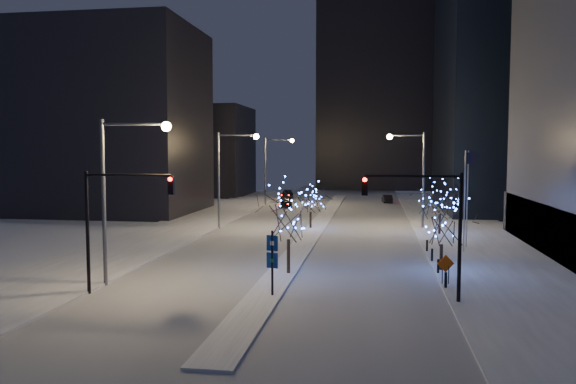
% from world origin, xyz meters
% --- Properties ---
extents(ground, '(160.00, 160.00, 0.00)m').
position_xyz_m(ground, '(0.00, 0.00, 0.00)').
color(ground, white).
rests_on(ground, ground).
extents(road, '(20.00, 130.00, 0.02)m').
position_xyz_m(road, '(0.00, 35.00, 0.01)').
color(road, '#B1B7C1').
rests_on(road, ground).
extents(median, '(2.00, 80.00, 0.15)m').
position_xyz_m(median, '(0.00, 30.00, 0.07)').
color(median, white).
rests_on(median, ground).
extents(east_sidewalk, '(10.00, 90.00, 0.15)m').
position_xyz_m(east_sidewalk, '(15.00, 20.00, 0.07)').
color(east_sidewalk, white).
rests_on(east_sidewalk, ground).
extents(west_sidewalk, '(8.00, 90.00, 0.15)m').
position_xyz_m(west_sidewalk, '(-14.00, 20.00, 0.07)').
color(west_sidewalk, white).
rests_on(west_sidewalk, ground).
extents(filler_west_near, '(22.00, 18.00, 24.00)m').
position_xyz_m(filler_west_near, '(-28.00, 40.00, 12.00)').
color(filler_west_near, black).
rests_on(filler_west_near, ground).
extents(filler_west_far, '(18.00, 16.00, 16.00)m').
position_xyz_m(filler_west_far, '(-26.00, 70.00, 8.00)').
color(filler_west_far, black).
rests_on(filler_west_far, ground).
extents(horizon_block, '(24.00, 14.00, 42.00)m').
position_xyz_m(horizon_block, '(6.00, 92.00, 21.00)').
color(horizon_block, black).
rests_on(horizon_block, ground).
extents(street_lamp_w_near, '(4.40, 0.56, 10.00)m').
position_xyz_m(street_lamp_w_near, '(-8.94, 2.00, 6.50)').
color(street_lamp_w_near, '#595E66').
rests_on(street_lamp_w_near, ground).
extents(street_lamp_w_mid, '(4.40, 0.56, 10.00)m').
position_xyz_m(street_lamp_w_mid, '(-8.94, 27.00, 6.50)').
color(street_lamp_w_mid, '#595E66').
rests_on(street_lamp_w_mid, ground).
extents(street_lamp_w_far, '(4.40, 0.56, 10.00)m').
position_xyz_m(street_lamp_w_far, '(-8.94, 52.00, 6.50)').
color(street_lamp_w_far, '#595E66').
rests_on(street_lamp_w_far, ground).
extents(street_lamp_east, '(3.90, 0.56, 10.00)m').
position_xyz_m(street_lamp_east, '(10.08, 30.00, 6.45)').
color(street_lamp_east, '#595E66').
rests_on(street_lamp_east, ground).
extents(traffic_signal_west, '(5.26, 0.43, 7.00)m').
position_xyz_m(traffic_signal_west, '(-8.44, -0.00, 4.76)').
color(traffic_signal_west, black).
rests_on(traffic_signal_west, ground).
extents(traffic_signal_east, '(5.26, 0.43, 7.00)m').
position_xyz_m(traffic_signal_east, '(8.94, 1.00, 4.76)').
color(traffic_signal_east, black).
rests_on(traffic_signal_east, ground).
extents(flagpoles, '(1.35, 2.60, 8.00)m').
position_xyz_m(flagpoles, '(13.37, 17.25, 4.80)').
color(flagpoles, silver).
rests_on(flagpoles, east_sidewalk).
extents(bollards, '(0.16, 12.16, 0.90)m').
position_xyz_m(bollards, '(10.20, 10.00, 0.60)').
color(bollards, black).
rests_on(bollards, east_sidewalk).
extents(car_near, '(2.32, 4.58, 1.49)m').
position_xyz_m(car_near, '(-6.47, 49.22, 0.75)').
color(car_near, black).
rests_on(car_near, ground).
extents(car_mid, '(1.70, 3.95, 1.26)m').
position_xyz_m(car_mid, '(7.95, 58.61, 0.63)').
color(car_mid, black).
rests_on(car_mid, ground).
extents(car_far, '(2.16, 4.75, 1.35)m').
position_xyz_m(car_far, '(-8.71, 64.50, 0.68)').
color(car_far, black).
rests_on(car_far, ground).
extents(holiday_tree_median_near, '(5.76, 5.76, 6.11)m').
position_xyz_m(holiday_tree_median_near, '(0.50, 6.50, 4.13)').
color(holiday_tree_median_near, black).
rests_on(holiday_tree_median_near, median).
extents(holiday_tree_median_far, '(3.98, 3.98, 4.37)m').
position_xyz_m(holiday_tree_median_far, '(-0.50, 27.96, 3.04)').
color(holiday_tree_median_far, black).
rests_on(holiday_tree_median_far, median).
extents(holiday_tree_plaza_near, '(4.24, 4.24, 4.73)m').
position_xyz_m(holiday_tree_plaza_near, '(10.50, 9.04, 3.23)').
color(holiday_tree_plaza_near, black).
rests_on(holiday_tree_plaza_near, east_sidewalk).
extents(holiday_tree_plaza_far, '(4.38, 4.38, 5.34)m').
position_xyz_m(holiday_tree_plaza_far, '(12.24, 25.77, 3.61)').
color(holiday_tree_plaza_far, black).
rests_on(holiday_tree_plaza_far, east_sidewalk).
extents(wayfinding_sign, '(0.66, 0.27, 3.76)m').
position_xyz_m(wayfinding_sign, '(0.48, 0.79, 2.31)').
color(wayfinding_sign, black).
rests_on(wayfinding_sign, ground).
extents(construction_sign, '(1.04, 0.30, 1.76)m').
position_xyz_m(construction_sign, '(10.30, 4.99, 1.21)').
color(construction_sign, black).
rests_on(construction_sign, east_sidewalk).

